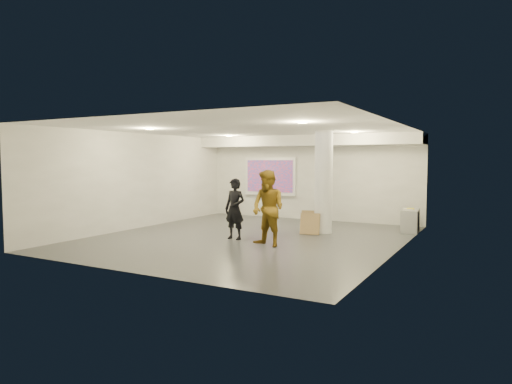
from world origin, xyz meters
The scene contains 20 objects.
floor centered at (0.00, 0.00, 0.00)m, with size 8.00×9.00×0.01m, color #36393D.
ceiling centered at (0.00, 0.00, 3.00)m, with size 8.00×9.00×0.01m, color white.
wall_back centered at (0.00, 4.50, 1.50)m, with size 8.00×0.01×3.00m, color silver.
wall_front centered at (0.00, -4.50, 1.50)m, with size 8.00×0.01×3.00m, color silver.
wall_left centered at (-4.00, 0.00, 1.50)m, with size 0.01×9.00×3.00m, color silver.
wall_right centered at (4.00, 0.00, 1.50)m, with size 0.01×9.00×3.00m, color silver.
soffit_band centered at (0.00, 3.95, 2.82)m, with size 8.00×1.10×0.36m, color silver.
downlight_nw centered at (-2.20, 2.50, 2.98)m, with size 0.22×0.22×0.02m, color #FCE78F.
downlight_ne centered at (2.20, 2.50, 2.98)m, with size 0.22×0.22×0.02m, color #FCE78F.
downlight_sw centered at (-2.20, -1.50, 2.98)m, with size 0.22×0.22×0.02m, color #FCE78F.
downlight_se centered at (2.20, -1.50, 2.98)m, with size 0.22×0.22×0.02m, color #FCE78F.
column centered at (1.50, 1.80, 1.50)m, with size 0.52×0.52×3.00m, color silver.
projection_screen centered at (-1.60, 4.45, 1.53)m, with size 2.10×0.13×1.42m.
credenza centered at (3.72, 3.30, 0.34)m, with size 0.48×1.16×0.68m, color #919496.
papers_stack centered at (3.68, 3.20, 0.69)m, with size 0.28×0.36×0.02m, color silver.
postit_pad centered at (3.72, 3.27, 0.69)m, with size 0.21×0.28×0.03m, color yellow.
cardboard_back centered at (1.12, 1.82, 0.32)m, with size 0.59×0.05×0.64m, color #95754A.
cardboard_front centered at (1.26, 1.35, 0.31)m, with size 0.57×0.06×0.62m, color #95754A.
woman centered at (-0.24, -0.37, 0.83)m, with size 0.60×0.40×1.65m, color black.
man centered at (1.02, -0.84, 0.95)m, with size 0.93×0.72×1.91m, color brown.
Camera 1 is at (6.14, -10.90, 2.15)m, focal length 32.00 mm.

